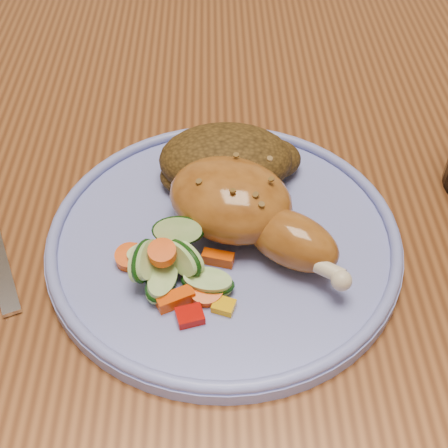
# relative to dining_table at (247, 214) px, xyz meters

# --- Properties ---
(dining_table) EXTENTS (0.90, 1.40, 0.75)m
(dining_table) POSITION_rel_dining_table_xyz_m (0.00, 0.00, 0.00)
(dining_table) COLOR brown
(dining_table) RESTS_ON ground
(chair_far) EXTENTS (0.42, 0.42, 0.91)m
(chair_far) POSITION_rel_dining_table_xyz_m (0.00, 0.63, -0.17)
(chair_far) COLOR #4C2D16
(chair_far) RESTS_ON ground
(plate) EXTENTS (0.30, 0.30, 0.01)m
(plate) POSITION_rel_dining_table_xyz_m (-0.03, -0.12, 0.09)
(plate) COLOR #737DCF
(plate) RESTS_ON dining_table
(plate_rim) EXTENTS (0.30, 0.30, 0.01)m
(plate_rim) POSITION_rel_dining_table_xyz_m (-0.03, -0.12, 0.10)
(plate_rim) COLOR #737DCF
(plate_rim) RESTS_ON plate
(chicken_leg) EXTENTS (0.16, 0.15, 0.06)m
(chicken_leg) POSITION_rel_dining_table_xyz_m (-0.01, -0.12, 0.12)
(chicken_leg) COLOR #9B5A20
(chicken_leg) RESTS_ON plate
(rice_pilaf) EXTENTS (0.13, 0.09, 0.05)m
(rice_pilaf) POSITION_rel_dining_table_xyz_m (-0.02, -0.05, 0.12)
(rice_pilaf) COLOR #4A3212
(rice_pilaf) RESTS_ON plate
(vegetable_pile) EXTENTS (0.10, 0.09, 0.05)m
(vegetable_pile) POSITION_rel_dining_table_xyz_m (-0.07, -0.16, 0.11)
(vegetable_pile) COLOR #A50A05
(vegetable_pile) RESTS_ON plate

